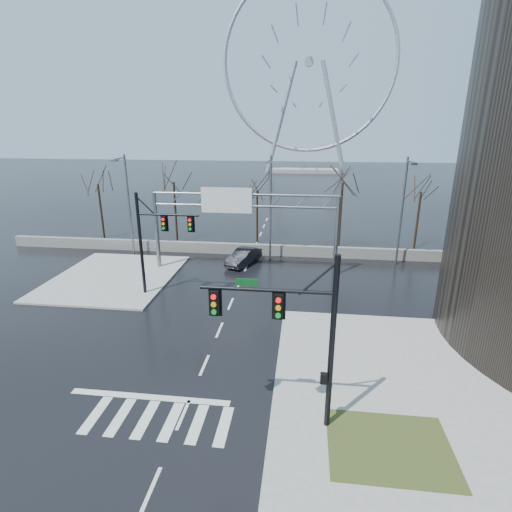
% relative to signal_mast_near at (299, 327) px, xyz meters
% --- Properties ---
extents(ground, '(260.00, 260.00, 0.00)m').
position_rel_signal_mast_near_xyz_m(ground, '(-5.14, 4.04, -4.87)').
color(ground, black).
rests_on(ground, ground).
extents(sidewalk_right_ext, '(12.00, 10.00, 0.15)m').
position_rel_signal_mast_near_xyz_m(sidewalk_right_ext, '(4.86, 6.04, -4.80)').
color(sidewalk_right_ext, gray).
rests_on(sidewalk_right_ext, ground).
extents(sidewalk_far, '(10.00, 12.00, 0.15)m').
position_rel_signal_mast_near_xyz_m(sidewalk_far, '(-16.14, 16.04, -4.80)').
color(sidewalk_far, gray).
rests_on(sidewalk_far, ground).
extents(grass_strip, '(5.00, 4.00, 0.02)m').
position_rel_signal_mast_near_xyz_m(grass_strip, '(3.86, -0.96, -4.72)').
color(grass_strip, '#2F3D19').
rests_on(grass_strip, sidewalk_near).
extents(barrier_wall, '(52.00, 0.50, 1.10)m').
position_rel_signal_mast_near_xyz_m(barrier_wall, '(-5.14, 24.04, -4.32)').
color(barrier_wall, slate).
rests_on(barrier_wall, ground).
extents(signal_mast_near, '(5.52, 0.41, 8.00)m').
position_rel_signal_mast_near_xyz_m(signal_mast_near, '(0.00, 0.00, 0.00)').
color(signal_mast_near, black).
rests_on(signal_mast_near, ground).
extents(signal_mast_far, '(4.72, 0.41, 8.00)m').
position_rel_signal_mast_near_xyz_m(signal_mast_far, '(-11.01, 13.00, -0.04)').
color(signal_mast_far, black).
rests_on(signal_mast_far, ground).
extents(sign_gantry, '(16.36, 0.40, 7.60)m').
position_rel_signal_mast_near_xyz_m(sign_gantry, '(-5.52, 19.00, 0.31)').
color(sign_gantry, slate).
rests_on(sign_gantry, ground).
extents(streetlight_left, '(0.50, 2.55, 10.00)m').
position_rel_signal_mast_near_xyz_m(streetlight_left, '(-17.14, 22.20, 1.01)').
color(streetlight_left, slate).
rests_on(streetlight_left, ground).
extents(streetlight_mid, '(0.50, 2.55, 10.00)m').
position_rel_signal_mast_near_xyz_m(streetlight_mid, '(-3.14, 22.20, 1.01)').
color(streetlight_mid, slate).
rests_on(streetlight_mid, ground).
extents(streetlight_right, '(0.50, 2.55, 10.00)m').
position_rel_signal_mast_near_xyz_m(streetlight_right, '(8.86, 22.20, 1.01)').
color(streetlight_right, slate).
rests_on(streetlight_right, ground).
extents(tree_far_left, '(3.50, 3.50, 7.00)m').
position_rel_signal_mast_near_xyz_m(tree_far_left, '(-23.14, 28.04, 0.70)').
color(tree_far_left, black).
rests_on(tree_far_left, ground).
extents(tree_left, '(3.75, 3.75, 7.50)m').
position_rel_signal_mast_near_xyz_m(tree_left, '(-14.14, 27.54, 1.10)').
color(tree_left, black).
rests_on(tree_left, ground).
extents(tree_center, '(3.25, 3.25, 6.50)m').
position_rel_signal_mast_near_xyz_m(tree_center, '(-5.14, 28.54, 0.30)').
color(tree_center, black).
rests_on(tree_center, ground).
extents(tree_right, '(3.90, 3.90, 7.80)m').
position_rel_signal_mast_near_xyz_m(tree_right, '(3.86, 27.54, 1.34)').
color(tree_right, black).
rests_on(tree_right, ground).
extents(tree_far_right, '(3.40, 3.40, 6.80)m').
position_rel_signal_mast_near_xyz_m(tree_far_right, '(11.86, 28.04, 0.54)').
color(tree_far_right, black).
rests_on(tree_far_right, ground).
extents(ferris_wheel, '(45.00, 6.00, 50.91)m').
position_rel_signal_mast_near_xyz_m(ferris_wheel, '(-0.14, 99.04, 21.26)').
color(ferris_wheel, gray).
rests_on(ferris_wheel, ground).
extents(car, '(3.15, 4.76, 1.48)m').
position_rel_signal_mast_near_xyz_m(car, '(-5.52, 20.97, -4.13)').
color(car, black).
rests_on(car, ground).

